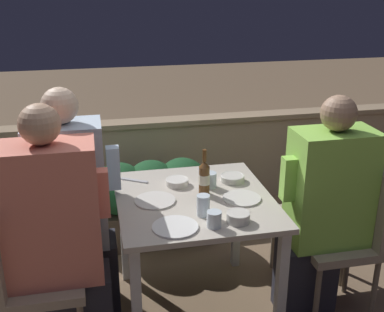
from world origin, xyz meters
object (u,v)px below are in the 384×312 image
at_px(person_blue_shirt, 75,207).
at_px(chair_right_far, 328,203).
at_px(person_green_blouse, 323,210).
at_px(beer_bottle, 204,177).
at_px(chair_left_near, 21,266).
at_px(person_coral_top, 59,238).
at_px(chair_right_near, 352,225).
at_px(chair_left_far, 42,232).

distance_m(person_blue_shirt, chair_right_far, 1.53).
xyz_separation_m(person_green_blouse, beer_bottle, (-0.63, 0.18, 0.18)).
bearing_deg(person_blue_shirt, person_green_blouse, -11.73).
height_order(chair_left_near, person_coral_top, person_coral_top).
relative_size(person_blue_shirt, chair_right_far, 1.50).
distance_m(chair_right_near, beer_bottle, 0.90).
height_order(person_blue_shirt, chair_right_far, person_blue_shirt).
xyz_separation_m(person_coral_top, beer_bottle, (0.78, 0.22, 0.16)).
relative_size(chair_left_near, person_coral_top, 0.67).
bearing_deg(beer_bottle, person_green_blouse, -16.02).
height_order(chair_left_near, chair_right_far, same).
bearing_deg(chair_left_far, chair_right_near, -9.15).
bearing_deg(chair_left_near, person_coral_top, -0.00).
distance_m(chair_left_near, chair_right_far, 1.82).
height_order(chair_left_far, chair_right_near, same).
bearing_deg(chair_right_far, person_blue_shirt, -179.89).
relative_size(chair_left_far, chair_right_far, 1.00).
xyz_separation_m(person_coral_top, chair_left_far, (-0.12, 0.31, -0.13)).
relative_size(chair_left_near, person_green_blouse, 0.69).
xyz_separation_m(chair_left_near, chair_right_near, (1.80, 0.04, 0.00)).
bearing_deg(person_coral_top, person_green_blouse, 1.45).
bearing_deg(chair_right_far, chair_left_near, -169.96).
height_order(chair_right_far, beer_bottle, beer_bottle).
bearing_deg(chair_left_far, beer_bottle, -6.10).
distance_m(chair_left_far, person_blue_shirt, 0.24).
relative_size(person_coral_top, chair_right_near, 1.50).
distance_m(chair_left_near, person_blue_shirt, 0.43).
relative_size(chair_right_near, person_green_blouse, 0.69).
xyz_separation_m(chair_left_far, person_green_blouse, (1.53, -0.28, 0.11)).
height_order(person_green_blouse, chair_right_far, person_green_blouse).
bearing_deg(chair_right_far, chair_left_far, -179.90).
xyz_separation_m(chair_right_near, beer_bottle, (-0.83, 0.18, 0.29)).
bearing_deg(person_green_blouse, person_coral_top, -178.55).
height_order(person_coral_top, chair_right_far, person_coral_top).
bearing_deg(person_blue_shirt, beer_bottle, -7.75).
bearing_deg(chair_left_near, beer_bottle, 12.63).
bearing_deg(chair_right_far, person_coral_top, -168.77).
bearing_deg(chair_right_near, chair_left_near, -178.86).
xyz_separation_m(chair_right_near, chair_right_far, (-0.01, 0.28, 0.00)).
relative_size(chair_right_near, chair_right_far, 1.00).
bearing_deg(person_coral_top, chair_right_near, 1.27).
xyz_separation_m(chair_left_near, chair_right_far, (1.79, 0.32, 0.00)).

